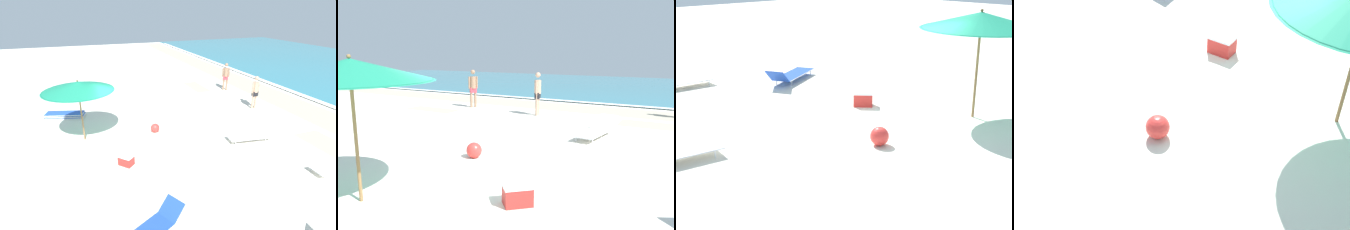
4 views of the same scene
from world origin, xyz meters
The scene contains 8 objects.
ground_plane centered at (0.00, 0.01, -0.08)m, with size 60.00×60.00×0.16m.
ocean_water centered at (0.00, 20.44, 0.03)m, with size 60.00×19.24×0.07m.
beach_umbrella centered at (-1.13, -1.92, 2.27)m, with size 2.74×2.74×2.53m.
sun_lounger_beside_umbrella centered at (1.29, 4.58, 0.21)m, with size 0.90×2.17×0.54m.
beachgoer_wading_adult centered at (-1.74, 6.87, 1.00)m, with size 0.27×0.45×1.76m.
beachgoer_strolling_adult centered at (-5.19, 7.19, 1.00)m, with size 0.32×0.38×1.76m.
beach_ball centered at (-0.80, 1.02, 0.19)m, with size 0.39×0.39×0.39m.
cooler_box centered at (1.31, -0.69, 0.19)m, with size 0.61×0.60×0.37m.
Camera 2 is at (3.71, -5.30, 2.56)m, focal length 35.00 mm.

